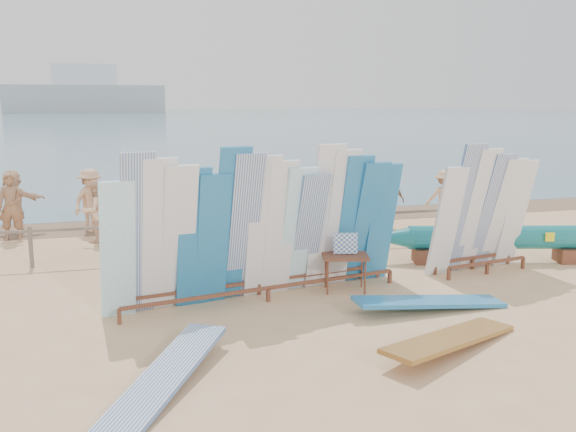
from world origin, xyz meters
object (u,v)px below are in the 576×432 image
object	(u,v)px
main_surfboard_rack	(262,231)
stroller	(265,228)
vendor_table	(345,272)
beachgoer_3	(91,200)
beachgoer_11	(14,201)
flat_board_c	(450,349)
beachgoer_4	(155,209)
beach_chair_left	(208,241)
beachgoer_9	(361,189)
side_surfboard_rack	(482,215)
beachgoer_1	(11,207)
beachgoer_8	(343,201)
flat_board_d	(430,310)
beachgoer_7	(318,204)
flat_board_e	(167,385)
beachgoer_extra_0	(444,197)
beachgoer_5	(178,197)
beach_chair_right	(306,234)
outrigger_canoe	(497,239)
beachgoer_6	(305,213)
beachgoer_2	(95,211)
beachgoer_10	(387,200)

from	to	relation	value
main_surfboard_rack	stroller	size ratio (longest dim) A/B	5.63
vendor_table	beachgoer_3	world-z (taller)	beachgoer_3
vendor_table	beachgoer_11	bearing A→B (deg)	147.02
flat_board_c	beachgoer_4	bearing A→B (deg)	-1.58
main_surfboard_rack	beach_chair_left	world-z (taller)	main_surfboard_rack
beachgoer_9	beachgoer_3	bearing A→B (deg)	123.30
beachgoer_11	beachgoer_9	world-z (taller)	beachgoer_9
side_surfboard_rack	beachgoer_1	world-z (taller)	side_surfboard_rack
main_surfboard_rack	beachgoer_8	distance (m)	5.85
flat_board_c	beachgoer_4	distance (m)	8.48
side_surfboard_rack	flat_board_d	bearing A→B (deg)	-148.60
beachgoer_11	beachgoer_9	distance (m)	9.76
beachgoer_9	beachgoer_7	distance (m)	2.25
flat_board_e	beach_chair_left	distance (m)	7.05
main_surfboard_rack	beachgoer_extra_0	world-z (taller)	main_surfboard_rack
flat_board_e	beachgoer_5	size ratio (longest dim) A/B	1.67
beachgoer_7	beachgoer_8	bearing A→B (deg)	-86.41
beachgoer_7	beachgoer_3	bearing A→B (deg)	100.72
beachgoer_7	vendor_table	bearing A→B (deg)	-165.35
beachgoer_extra_0	side_surfboard_rack	bearing A→B (deg)	89.26
flat_board_e	beach_chair_right	distance (m)	8.00
vendor_table	beachgoer_5	xyz separation A→B (m)	(-2.46, 7.16, 0.44)
outrigger_canoe	beachgoer_6	world-z (taller)	beachgoer_6
side_surfboard_rack	outrigger_canoe	bearing A→B (deg)	27.18
beach_chair_left	beachgoer_4	size ratio (longest dim) A/B	0.44
beachgoer_8	beachgoer_7	world-z (taller)	beachgoer_8
side_surfboard_rack	beach_chair_left	distance (m)	6.28
beach_chair_right	vendor_table	bearing A→B (deg)	-131.12
beachgoer_11	outrigger_canoe	bearing A→B (deg)	163.05
beachgoer_extra_0	beachgoer_5	distance (m)	7.64
stroller	vendor_table	bearing A→B (deg)	-77.52
stroller	beachgoer_2	distance (m)	4.30
beachgoer_11	beachgoer_10	bearing A→B (deg)	-179.74
outrigger_canoe	beachgoer_4	bearing A→B (deg)	168.31
flat_board_d	beachgoer_9	xyz separation A→B (m)	(1.84, 7.82, 0.95)
vendor_table	beachgoer_5	bearing A→B (deg)	122.73
outrigger_canoe	beach_chair_right	size ratio (longest dim) A/B	7.23
main_surfboard_rack	beach_chair_right	bearing A→B (deg)	52.64
vendor_table	beachgoer_10	size ratio (longest dim) A/B	0.69
flat_board_d	beach_chair_left	size ratio (longest dim) A/B	3.30
flat_board_d	beachgoer_3	distance (m)	10.09
main_surfboard_rack	beachgoer_2	distance (m)	6.29
beachgoer_6	beachgoer_8	bearing A→B (deg)	13.54
beachgoer_1	beachgoer_10	xyz separation A→B (m)	(9.84, -1.21, -0.06)
flat_board_d	flat_board_e	world-z (taller)	flat_board_e
beach_chair_right	beachgoer_10	bearing A→B (deg)	-12.13
beachgoer_8	beachgoer_7	size ratio (longest dim) A/B	1.15
beach_chair_right	beachgoer_6	xyz separation A→B (m)	(-0.03, -0.03, 0.56)
beachgoer_1	beachgoer_2	bearing A→B (deg)	-22.46
flat_board_d	beachgoer_6	world-z (taller)	beachgoer_6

